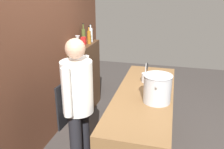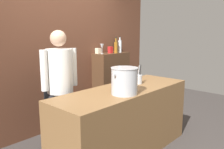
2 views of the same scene
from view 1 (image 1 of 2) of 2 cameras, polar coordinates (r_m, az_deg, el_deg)
The scene contains 12 objects.
brick_back_panel at distance 3.26m, azimuth -17.12°, elevation 8.03°, with size 4.40×0.10×3.00m, color brown.
prep_counter at distance 3.21m, azimuth 7.41°, elevation -11.71°, with size 2.08×0.70×0.90m, color brown.
bar_cabinet at distance 4.31m, azimuth -6.46°, elevation -0.62°, with size 0.76×0.32×1.23m, color #472D1C.
chef at distance 2.65m, azimuth -8.24°, elevation -6.29°, with size 0.53×0.37×1.66m.
stockpot_large at distance 2.74m, azimuth 10.80°, elevation -3.31°, with size 0.39×0.33×0.32m.
utensil_crock at distance 3.31m, azimuth 7.98°, elevation -0.64°, with size 0.10×0.10×0.28m.
wine_bottle_amber at distance 4.11m, azimuth -5.51°, elevation 8.94°, with size 0.07×0.07×0.30m.
wine_bottle_olive at distance 4.37m, azimuth -6.84°, elevation 9.53°, with size 0.07×0.07×0.31m.
wine_bottle_clear at distance 4.24m, azimuth -5.11°, elevation 9.45°, with size 0.07×0.07×0.31m.
wine_glass_wide at distance 3.88m, azimuth -8.23°, elevation 8.42°, with size 0.08×0.08×0.19m.
spice_tin_cream at distance 3.94m, azimuth -9.59°, elevation 7.29°, with size 0.09×0.09×0.10m, color beige.
spice_tin_red at distance 4.07m, azimuth -6.81°, elevation 8.04°, with size 0.07×0.07×0.13m, color red.
Camera 1 is at (-2.71, -0.28, 2.14)m, focal length 38.17 mm.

